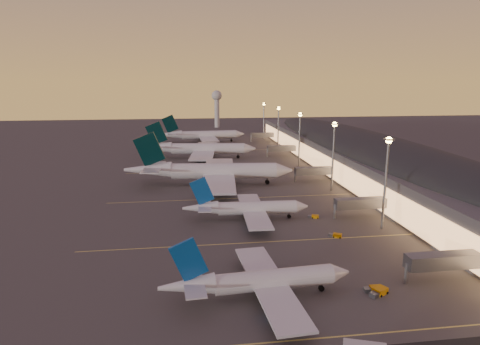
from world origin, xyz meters
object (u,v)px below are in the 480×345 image
(baggage_tug_c, at_px, (314,217))
(baggage_tug_d, at_px, (336,235))
(airliner_wide_near, at_px, (209,171))
(baggage_tug_b, at_px, (379,292))
(airliner_narrow_south, at_px, (258,281))
(radar_tower, at_px, (217,103))
(airliner_narrow_north, at_px, (246,208))
(airliner_wide_mid, at_px, (198,149))
(airliner_wide_far, at_px, (201,135))
(baggage_tug_a, at_px, (374,289))

(baggage_tug_c, xyz_separation_m, baggage_tug_d, (1.00, -15.50, 0.02))
(airliner_wide_near, distance_m, baggage_tug_b, 93.07)
(baggage_tug_b, height_order, baggage_tug_d, baggage_tug_b)
(airliner_wide_near, height_order, baggage_tug_c, airliner_wide_near)
(airliner_narrow_south, relative_size, radar_tower, 1.14)
(airliner_narrow_north, height_order, baggage_tug_c, airliner_narrow_north)
(airliner_narrow_south, bearing_deg, airliner_wide_mid, 88.70)
(airliner_wide_mid, xyz_separation_m, baggage_tug_d, (32.71, -116.55, -4.66))
(airliner_wide_mid, distance_m, airliner_wide_far, 57.89)
(airliner_wide_mid, distance_m, baggage_tug_c, 106.01)
(airliner_wide_mid, height_order, airliner_wide_far, airliner_wide_mid)
(radar_tower, xyz_separation_m, baggage_tug_b, (8.63, -293.50, -21.32))
(airliner_wide_mid, relative_size, baggage_tug_d, 17.38)
(airliner_wide_mid, bearing_deg, airliner_wide_far, 92.57)
(baggage_tug_d, bearing_deg, airliner_wide_near, 146.58)
(airliner_wide_near, relative_size, baggage_tug_c, 19.31)
(airliner_wide_near, xyz_separation_m, airliner_wide_far, (1.34, 114.82, -0.62))
(baggage_tug_c, bearing_deg, airliner_narrow_south, -101.23)
(baggage_tug_b, bearing_deg, airliner_narrow_south, 146.62)
(baggage_tug_d, bearing_deg, airliner_narrow_south, -103.37)
(airliner_narrow_north, height_order, airliner_wide_near, airliner_wide_near)
(baggage_tug_a, bearing_deg, radar_tower, 93.36)
(airliner_narrow_south, relative_size, airliner_narrow_north, 0.99)
(airliner_wide_far, height_order, radar_tower, radar_tower)
(baggage_tug_a, distance_m, baggage_tug_b, 1.36)
(airliner_wide_near, bearing_deg, baggage_tug_c, -51.49)
(radar_tower, height_order, baggage_tug_d, radar_tower)
(airliner_narrow_north, distance_m, baggage_tug_a, 48.71)
(airliner_narrow_north, xyz_separation_m, baggage_tug_d, (21.41, -16.88, -3.01))
(baggage_tug_c, bearing_deg, radar_tower, 111.10)
(airliner_narrow_south, height_order, radar_tower, radar_tower)
(airliner_narrow_north, relative_size, airliner_wide_near, 0.56)
(airliner_narrow_north, bearing_deg, baggage_tug_c, -1.84)
(airliner_wide_mid, xyz_separation_m, baggage_tug_a, (29.93, -144.57, -4.62))
(airliner_narrow_north, xyz_separation_m, airliner_wide_near, (-8.43, 42.58, 2.02))
(airliner_narrow_north, xyz_separation_m, radar_tower, (10.42, 247.30, 18.41))
(airliner_narrow_south, relative_size, baggage_tug_d, 10.38)
(airliner_narrow_south, xyz_separation_m, baggage_tug_d, (25.76, 27.33, -2.97))
(baggage_tug_b, bearing_deg, airliner_wide_near, 78.67)
(airliner_narrow_south, bearing_deg, airliner_wide_far, 86.71)
(radar_tower, xyz_separation_m, baggage_tug_d, (10.99, -264.19, -21.41))
(airliner_wide_near, relative_size, baggage_tug_b, 15.44)
(radar_tower, bearing_deg, airliner_narrow_north, -92.41)
(airliner_wide_far, bearing_deg, radar_tower, 75.88)
(airliner_narrow_south, bearing_deg, baggage_tug_b, -8.92)
(airliner_wide_far, relative_size, baggage_tug_b, 13.69)
(airliner_wide_far, distance_m, baggage_tug_d, 176.65)
(airliner_wide_mid, distance_m, radar_tower, 150.17)
(airliner_wide_near, xyz_separation_m, baggage_tug_a, (27.05, -87.49, -4.99))
(baggage_tug_a, bearing_deg, airliner_wide_mid, 103.45)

